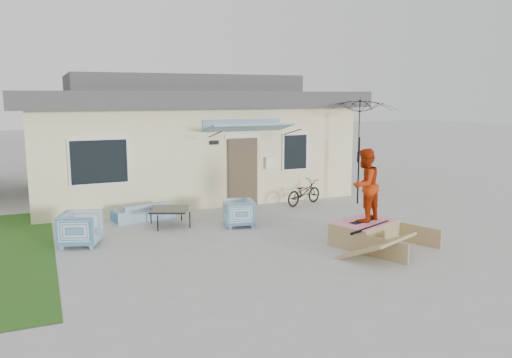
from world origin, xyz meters
name	(u,v)px	position (x,y,z in m)	size (l,w,h in m)	color
ground	(276,250)	(0.00, 0.00, 0.00)	(90.00, 90.00, 0.00)	#A7A7A4
grass_strip	(20,253)	(-5.20, 2.00, 0.00)	(1.40, 8.00, 0.01)	#245118
house	(180,136)	(0.00, 7.99, 1.94)	(10.80, 8.49, 4.10)	beige
loveseat	(143,208)	(-2.15, 3.93, 0.32)	(1.66, 0.49, 0.65)	teal
armchair_left	(81,227)	(-3.92, 2.07, 0.43)	(0.83, 0.78, 0.86)	teal
armchair_right	(239,212)	(0.01, 2.26, 0.39)	(0.75, 0.70, 0.77)	teal
coffee_table	(170,217)	(-1.64, 3.01, 0.23)	(0.93, 0.93, 0.46)	black
bicycle	(304,190)	(2.83, 3.90, 0.47)	(0.52, 1.48, 0.94)	black
patio_umbrella	(359,148)	(4.48, 3.37, 1.75)	(2.59, 2.46, 2.20)	black
skate_ramp	(365,232)	(2.14, -0.31, 0.25)	(1.49, 1.99, 0.50)	#9A8151
skateboard	(363,220)	(2.12, -0.26, 0.52)	(0.82, 0.20, 0.05)	black
skater	(365,184)	(2.12, -0.26, 1.39)	(0.82, 0.63, 1.68)	#A92A08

